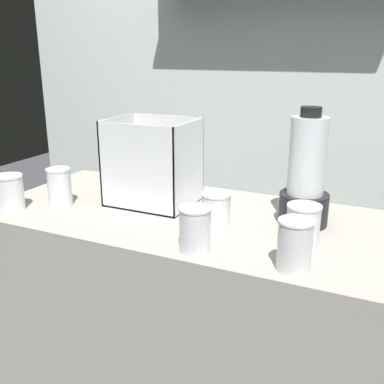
# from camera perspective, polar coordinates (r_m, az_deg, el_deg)

# --- Properties ---
(counter) EXTENTS (1.40, 0.64, 0.90)m
(counter) POSITION_cam_1_polar(r_m,az_deg,el_deg) (1.70, 0.00, -17.24)
(counter) COLOR #9E998E
(counter) RESTS_ON ground_plane
(back_wall_unit) EXTENTS (2.60, 0.24, 2.50)m
(back_wall_unit) POSITION_cam_1_polar(r_m,az_deg,el_deg) (2.12, 9.03, 13.17)
(back_wall_unit) COLOR silver
(back_wall_unit) RESTS_ON ground_plane
(carrot_display_bin) EXTENTS (0.29, 0.23, 0.30)m
(carrot_display_bin) POSITION_cam_1_polar(r_m,az_deg,el_deg) (1.59, -4.89, 1.85)
(carrot_display_bin) COLOR white
(carrot_display_bin) RESTS_ON counter
(blender_pitcher) EXTENTS (0.15, 0.15, 0.37)m
(blender_pitcher) POSITION_cam_1_polar(r_m,az_deg,el_deg) (1.42, 14.31, 1.64)
(blender_pitcher) COLOR black
(blender_pitcher) RESTS_ON counter
(juice_cup_pomegranate_far_left) EXTENTS (0.10, 0.10, 0.12)m
(juice_cup_pomegranate_far_left) POSITION_cam_1_polar(r_m,az_deg,el_deg) (1.64, -22.22, -0.25)
(juice_cup_pomegranate_far_left) COLOR white
(juice_cup_pomegranate_far_left) RESTS_ON counter
(juice_cup_orange_left) EXTENTS (0.08, 0.08, 0.13)m
(juice_cup_orange_left) POSITION_cam_1_polar(r_m,az_deg,el_deg) (1.63, -16.52, 0.31)
(juice_cup_orange_left) COLOR white
(juice_cup_orange_left) RESTS_ON counter
(juice_cup_carrot_middle) EXTENTS (0.09, 0.09, 0.12)m
(juice_cup_carrot_middle) POSITION_cam_1_polar(r_m,az_deg,el_deg) (1.36, 3.07, -2.72)
(juice_cup_carrot_middle) COLOR white
(juice_cup_carrot_middle) RESTS_ON counter
(juice_cup_pomegranate_right) EXTENTS (0.09, 0.09, 0.13)m
(juice_cup_pomegranate_right) POSITION_cam_1_polar(r_m,az_deg,el_deg) (1.21, 0.38, -5.21)
(juice_cup_pomegranate_right) COLOR white
(juice_cup_pomegranate_right) RESTS_ON counter
(juice_cup_pomegranate_far_right) EXTENTS (0.09, 0.09, 0.13)m
(juice_cup_pomegranate_far_right) POSITION_cam_1_polar(r_m,az_deg,el_deg) (1.26, 13.96, -4.71)
(juice_cup_pomegranate_far_right) COLOR white
(juice_cup_pomegranate_far_right) RESTS_ON counter
(juice_cup_beet_rightmost) EXTENTS (0.09, 0.09, 0.13)m
(juice_cup_beet_rightmost) POSITION_cam_1_polar(r_m,az_deg,el_deg) (1.14, 12.94, -7.07)
(juice_cup_beet_rightmost) COLOR white
(juice_cup_beet_rightmost) RESTS_ON counter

